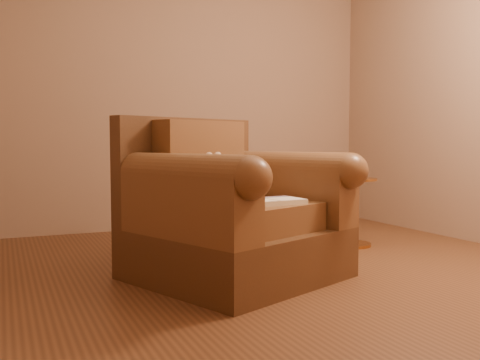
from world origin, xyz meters
name	(u,v)px	position (x,y,z in m)	size (l,w,h in m)	color
floor	(275,271)	(0.00, 0.00, 0.00)	(4.00, 4.00, 0.00)	brown
room	(276,3)	(0.00, 0.00, 1.71)	(4.02, 4.02, 2.71)	#94735B
armchair	(231,215)	(-0.32, -0.01, 0.39)	(1.42, 1.39, 1.00)	#4D3019
teddy_bear	(218,181)	(-0.38, 0.06, 0.59)	(0.23, 0.26, 0.31)	#C7A88B
guidebook	(269,201)	(-0.19, -0.28, 0.49)	(0.41, 0.27, 0.03)	beige
side_table	(352,209)	(0.96, 0.49, 0.30)	(0.39, 0.39, 0.55)	#BB7933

